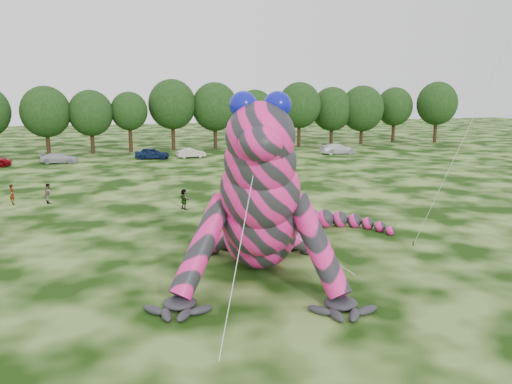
{
  "coord_description": "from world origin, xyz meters",
  "views": [
    {
      "loc": [
        -1.44,
        -17.45,
        8.92
      ],
      "look_at": [
        5.17,
        5.54,
        4.0
      ],
      "focal_mm": 35.0,
      "sensor_mm": 36.0,
      "label": 1
    }
  ],
  "objects_px": {
    "spectator_5": "(184,199)",
    "spectator_0": "(12,195)",
    "tree_9": "(130,122)",
    "tree_11": "(215,116)",
    "spectator_3": "(249,172)",
    "spectator_1": "(49,193)",
    "car_7": "(337,149)",
    "tree_7": "(46,121)",
    "tree_12": "(255,119)",
    "tree_14": "(332,116)",
    "tree_16": "(394,115)",
    "tree_8": "(91,122)",
    "tree_15": "(362,115)",
    "car_5": "(191,153)",
    "car_4": "(152,153)",
    "spectator_2": "(255,169)",
    "tree_17": "(437,112)",
    "tree_10": "(173,115)",
    "car_6": "(263,152)",
    "car_3": "(59,158)",
    "inflatable_gecko": "(260,179)",
    "tree_13": "(299,115)"
  },
  "relations": [
    {
      "from": "tree_15",
      "to": "spectator_5",
      "type": "relative_size",
      "value": 6.19
    },
    {
      "from": "car_4",
      "to": "tree_15",
      "type": "bearing_deg",
      "value": -65.33
    },
    {
      "from": "inflatable_gecko",
      "to": "car_4",
      "type": "distance_m",
      "value": 42.34
    },
    {
      "from": "tree_12",
      "to": "car_4",
      "type": "xyz_separation_m",
      "value": [
        -16.58,
        -9.08,
        -3.73
      ]
    },
    {
      "from": "tree_17",
      "to": "car_5",
      "type": "xyz_separation_m",
      "value": [
        -43.38,
        -7.91,
        -4.53
      ]
    },
    {
      "from": "tree_16",
      "to": "spectator_1",
      "type": "distance_m",
      "value": 62.73
    },
    {
      "from": "car_6",
      "to": "spectator_2",
      "type": "height_order",
      "value": "spectator_2"
    },
    {
      "from": "tree_9",
      "to": "spectator_5",
      "type": "bearing_deg",
      "value": -86.29
    },
    {
      "from": "tree_8",
      "to": "spectator_2",
      "type": "height_order",
      "value": "tree_8"
    },
    {
      "from": "car_4",
      "to": "spectator_2",
      "type": "xyz_separation_m",
      "value": [
        9.18,
        -16.78,
        0.1
      ]
    },
    {
      "from": "spectator_5",
      "to": "spectator_0",
      "type": "distance_m",
      "value": 13.87
    },
    {
      "from": "tree_8",
      "to": "tree_10",
      "type": "relative_size",
      "value": 0.85
    },
    {
      "from": "tree_8",
      "to": "tree_16",
      "type": "height_order",
      "value": "tree_16"
    },
    {
      "from": "tree_11",
      "to": "tree_16",
      "type": "height_order",
      "value": "tree_11"
    },
    {
      "from": "car_5",
      "to": "spectator_5",
      "type": "distance_m",
      "value": 29.63
    },
    {
      "from": "tree_11",
      "to": "car_5",
      "type": "xyz_separation_m",
      "value": [
        -5.22,
        -9.44,
        -4.41
      ]
    },
    {
      "from": "tree_8",
      "to": "tree_12",
      "type": "bearing_deg",
      "value": 1.78
    },
    {
      "from": "spectator_3",
      "to": "spectator_0",
      "type": "relative_size",
      "value": 1.02
    },
    {
      "from": "tree_11",
      "to": "tree_15",
      "type": "relative_size",
      "value": 1.05
    },
    {
      "from": "car_4",
      "to": "tree_7",
      "type": "bearing_deg",
      "value": 69.02
    },
    {
      "from": "tree_13",
      "to": "car_3",
      "type": "xyz_separation_m",
      "value": [
        -35.04,
        -9.14,
        -4.42
      ]
    },
    {
      "from": "car_4",
      "to": "spectator_5",
      "type": "xyz_separation_m",
      "value": [
        0.09,
        -29.11,
        0.03
      ]
    },
    {
      "from": "tree_9",
      "to": "tree_11",
      "type": "bearing_deg",
      "value": 3.82
    },
    {
      "from": "tree_8",
      "to": "car_6",
      "type": "distance_m",
      "value": 24.77
    },
    {
      "from": "tree_15",
      "to": "car_5",
      "type": "bearing_deg",
      "value": -163.22
    },
    {
      "from": "tree_13",
      "to": "car_3",
      "type": "bearing_deg",
      "value": -165.38
    },
    {
      "from": "tree_10",
      "to": "car_6",
      "type": "distance_m",
      "value": 16.61
    },
    {
      "from": "tree_10",
      "to": "car_7",
      "type": "xyz_separation_m",
      "value": [
        21.6,
        -11.78,
        -4.51
      ]
    },
    {
      "from": "tree_17",
      "to": "spectator_5",
      "type": "bearing_deg",
      "value": -142.54
    },
    {
      "from": "spectator_0",
      "to": "tree_11",
      "type": "bearing_deg",
      "value": -52.76
    },
    {
      "from": "car_6",
      "to": "spectator_5",
      "type": "bearing_deg",
      "value": 163.81
    },
    {
      "from": "spectator_3",
      "to": "spectator_1",
      "type": "distance_m",
      "value": 18.88
    },
    {
      "from": "tree_7",
      "to": "tree_12",
      "type": "bearing_deg",
      "value": 1.78
    },
    {
      "from": "car_6",
      "to": "car_5",
      "type": "bearing_deg",
      "value": 88.91
    },
    {
      "from": "tree_8",
      "to": "car_7",
      "type": "distance_m",
      "value": 34.94
    },
    {
      "from": "inflatable_gecko",
      "to": "tree_10",
      "type": "relative_size",
      "value": 1.69
    },
    {
      "from": "tree_11",
      "to": "car_3",
      "type": "xyz_separation_m",
      "value": [
        -21.69,
        -10.21,
        -4.39
      ]
    },
    {
      "from": "tree_14",
      "to": "tree_16",
      "type": "bearing_deg",
      "value": 3.1
    },
    {
      "from": "tree_14",
      "to": "spectator_3",
      "type": "bearing_deg",
      "value": -127.42
    },
    {
      "from": "car_7",
      "to": "car_5",
      "type": "bearing_deg",
      "value": 82.04
    },
    {
      "from": "spectator_3",
      "to": "tree_17",
      "type": "bearing_deg",
      "value": -14.78
    },
    {
      "from": "tree_8",
      "to": "spectator_1",
      "type": "relative_size",
      "value": 5.62
    },
    {
      "from": "inflatable_gecko",
      "to": "tree_15",
      "type": "bearing_deg",
      "value": 73.62
    },
    {
      "from": "tree_12",
      "to": "tree_17",
      "type": "xyz_separation_m",
      "value": [
        31.94,
        -1.08,
        0.66
      ]
    },
    {
      "from": "tree_7",
      "to": "tree_17",
      "type": "xyz_separation_m",
      "value": [
        62.03,
        -0.14,
        0.41
      ]
    },
    {
      "from": "spectator_2",
      "to": "car_3",
      "type": "bearing_deg",
      "value": -127.69
    },
    {
      "from": "car_4",
      "to": "tree_13",
      "type": "bearing_deg",
      "value": -60.25
    },
    {
      "from": "car_7",
      "to": "spectator_5",
      "type": "xyz_separation_m",
      "value": [
        -25.48,
        -27.24,
        0.04
      ]
    },
    {
      "from": "tree_9",
      "to": "car_7",
      "type": "xyz_separation_m",
      "value": [
        27.93,
        -10.55,
        -3.6
      ]
    },
    {
      "from": "tree_17",
      "to": "car_4",
      "type": "xyz_separation_m",
      "value": [
        -48.52,
        -8.0,
        -4.4
      ]
    }
  ]
}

